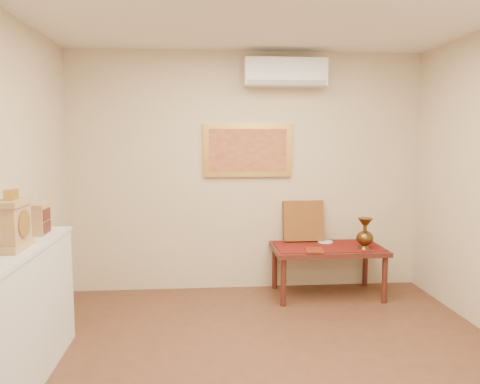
{
  "coord_description": "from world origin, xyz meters",
  "views": [
    {
      "loc": [
        -0.54,
        -3.05,
        1.73
      ],
      "look_at": [
        -0.18,
        1.15,
        1.25
      ],
      "focal_mm": 35.0,
      "sensor_mm": 36.0,
      "label": 1
    }
  ],
  "objects": [
    {
      "name": "wall_back",
      "position": [
        0.0,
        2.25,
        1.35
      ],
      "size": [
        4.0,
        0.02,
        2.7
      ],
      "primitive_type": "cube",
      "color": "beige",
      "rests_on": "ground"
    },
    {
      "name": "table_cloth",
      "position": [
        0.85,
        1.88,
        0.55
      ],
      "size": [
        1.14,
        0.59,
        0.01
      ],
      "primitive_type": "cube",
      "color": "maroon",
      "rests_on": "low_table"
    },
    {
      "name": "brass_urn_tall",
      "position": [
        1.21,
        1.72,
        0.76
      ],
      "size": [
        0.18,
        0.18,
        0.41
      ],
      "primitive_type": null,
      "color": "brown",
      "rests_on": "table_cloth"
    },
    {
      "name": "plate",
      "position": [
        0.87,
        2.06,
        0.56
      ],
      "size": [
        0.17,
        0.17,
        0.01
      ],
      "primitive_type": "cylinder",
      "color": "white",
      "rests_on": "table_cloth"
    },
    {
      "name": "menu",
      "position": [
        0.65,
        1.67,
        0.56
      ],
      "size": [
        0.21,
        0.27,
        0.01
      ],
      "primitive_type": "cube",
      "rotation": [
        0.0,
        0.0,
        -0.12
      ],
      "color": "maroon",
      "rests_on": "table_cloth"
    },
    {
      "name": "cushion",
      "position": [
        0.64,
        2.17,
        0.79
      ],
      "size": [
        0.46,
        0.19,
        0.47
      ],
      "primitive_type": "cube",
      "rotation": [
        -0.21,
        0.0,
        0.0
      ],
      "color": "#5B1D12",
      "rests_on": "table_cloth"
    },
    {
      "name": "display_ledge",
      "position": [
        -1.82,
        0.0,
        0.49
      ],
      "size": [
        0.37,
        2.02,
        0.98
      ],
      "color": "silver",
      "rests_on": "floor"
    },
    {
      "name": "mantel_clock",
      "position": [
        -1.8,
        0.18,
        1.15
      ],
      "size": [
        0.17,
        0.36,
        0.41
      ],
      "color": "tan",
      "rests_on": "display_ledge"
    },
    {
      "name": "wooden_chest",
      "position": [
        -1.81,
        0.67,
        1.1
      ],
      "size": [
        0.16,
        0.21,
        0.24
      ],
      "color": "tan",
      "rests_on": "display_ledge"
    },
    {
      "name": "low_table",
      "position": [
        0.85,
        1.88,
        0.48
      ],
      "size": [
        1.2,
        0.7,
        0.55
      ],
      "color": "#4D1E17",
      "rests_on": "floor"
    },
    {
      "name": "painting",
      "position": [
        0.0,
        2.22,
        1.6
      ],
      "size": [
        1.0,
        0.06,
        0.6
      ],
      "color": "#C28F3E",
      "rests_on": "wall_back"
    },
    {
      "name": "ac_unit",
      "position": [
        0.4,
        2.12,
        2.45
      ],
      "size": [
        0.9,
        0.25,
        0.3
      ],
      "color": "silver",
      "rests_on": "wall_back"
    }
  ]
}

